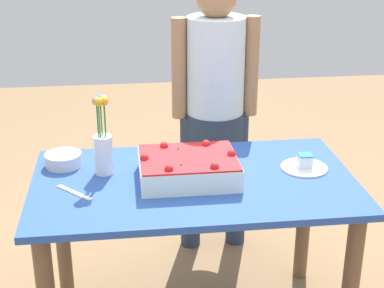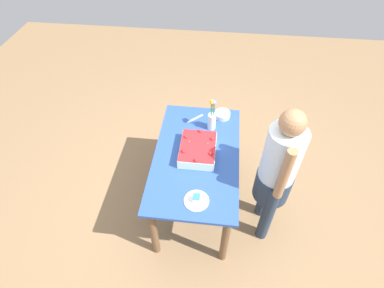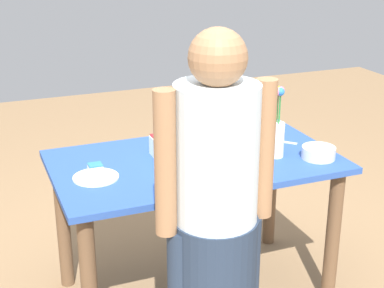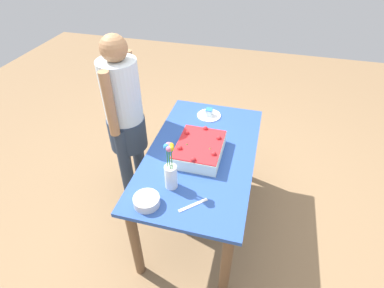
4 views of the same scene
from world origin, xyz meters
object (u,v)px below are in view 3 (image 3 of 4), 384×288
serving_plate_with_slice (96,175)px  cake_knife (278,141)px  sheet_cake (200,149)px  person_standing (216,205)px  flower_vase (276,129)px  fruit_bowl (319,153)px

serving_plate_with_slice → cake_knife: size_ratio=1.03×
sheet_cake → person_standing: size_ratio=0.27×
flower_vase → fruit_bowl: 0.23m
serving_plate_with_slice → person_standing: bearing=-65.2°
flower_vase → fruit_bowl: flower_vase is taller
cake_knife → flower_vase: (-0.12, -0.18, 0.14)m
sheet_cake → cake_knife: size_ratio=2.06×
serving_plate_with_slice → person_standing: (0.30, -0.64, 0.09)m
serving_plate_with_slice → fruit_bowl: size_ratio=1.27×
sheet_cake → flower_vase: bearing=-16.1°
serving_plate_with_slice → fruit_bowl: bearing=-8.6°
sheet_cake → fruit_bowl: bearing=-20.7°
cake_knife → flower_vase: bearing=-77.7°
sheet_cake → cake_knife: 0.48m
fruit_bowl → sheet_cake: bearing=159.3°
cake_knife → flower_vase: size_ratio=0.57×
person_standing → sheet_cake: bearing=-17.9°
flower_vase → fruit_bowl: size_ratio=2.16×
cake_knife → person_standing: person_standing is taller
serving_plate_with_slice → cake_knife: bearing=6.7°
cake_knife → person_standing: size_ratio=0.13×
sheet_cake → person_standing: person_standing is taller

